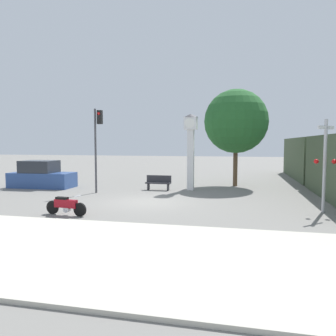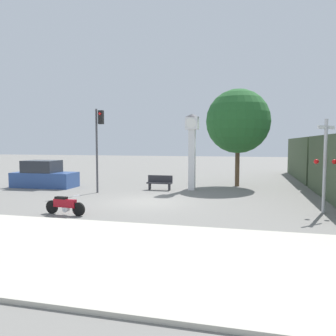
{
  "view_description": "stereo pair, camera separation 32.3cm",
  "coord_description": "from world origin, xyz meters",
  "px_view_note": "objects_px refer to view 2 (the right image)",
  "views": [
    {
      "loc": [
        4.57,
        -15.6,
        2.93
      ],
      "look_at": [
        0.95,
        0.54,
        1.69
      ],
      "focal_mm": 35.0,
      "sensor_mm": 36.0,
      "label": 1
    },
    {
      "loc": [
        4.88,
        -15.52,
        2.93
      ],
      "look_at": [
        0.95,
        0.54,
        1.69
      ],
      "focal_mm": 35.0,
      "sensor_mm": 36.0,
      "label": 2
    }
  ],
  "objects_px": {
    "motorcycle": "(65,205)",
    "freight_train": "(330,162)",
    "parked_car": "(44,176)",
    "clock_tower": "(192,140)",
    "traffic_light": "(99,136)",
    "street_tree": "(238,121)",
    "bench": "(160,182)",
    "railroad_crossing_signal": "(325,162)"
  },
  "relations": [
    {
      "from": "freight_train",
      "to": "bench",
      "type": "height_order",
      "value": "freight_train"
    },
    {
      "from": "railroad_crossing_signal",
      "to": "parked_car",
      "type": "xyz_separation_m",
      "value": [
        -16.49,
        4.47,
        -1.41
      ]
    },
    {
      "from": "traffic_light",
      "to": "street_tree",
      "type": "bearing_deg",
      "value": 32.57
    },
    {
      "from": "clock_tower",
      "to": "street_tree",
      "type": "relative_size",
      "value": 0.72
    },
    {
      "from": "freight_train",
      "to": "parked_car",
      "type": "relative_size",
      "value": 5.36
    },
    {
      "from": "motorcycle",
      "to": "freight_train",
      "type": "xyz_separation_m",
      "value": [
        12.63,
        11.83,
        1.3
      ]
    },
    {
      "from": "motorcycle",
      "to": "parked_car",
      "type": "bearing_deg",
      "value": 136.32
    },
    {
      "from": "clock_tower",
      "to": "traffic_light",
      "type": "relative_size",
      "value": 0.96
    },
    {
      "from": "motorcycle",
      "to": "clock_tower",
      "type": "bearing_deg",
      "value": 72.38
    },
    {
      "from": "railroad_crossing_signal",
      "to": "parked_car",
      "type": "relative_size",
      "value": 0.93
    },
    {
      "from": "street_tree",
      "to": "bench",
      "type": "xyz_separation_m",
      "value": [
        -4.69,
        -3.06,
        -3.95
      ]
    },
    {
      "from": "bench",
      "to": "parked_car",
      "type": "distance_m",
      "value": 7.97
    },
    {
      "from": "bench",
      "to": "clock_tower",
      "type": "bearing_deg",
      "value": 14.08
    },
    {
      "from": "bench",
      "to": "street_tree",
      "type": "bearing_deg",
      "value": 33.08
    },
    {
      "from": "freight_train",
      "to": "railroad_crossing_signal",
      "type": "bearing_deg",
      "value": -103.84
    },
    {
      "from": "clock_tower",
      "to": "traffic_light",
      "type": "height_order",
      "value": "traffic_light"
    },
    {
      "from": "parked_car",
      "to": "freight_train",
      "type": "bearing_deg",
      "value": 11.8
    },
    {
      "from": "freight_train",
      "to": "railroad_crossing_signal",
      "type": "relative_size",
      "value": 5.75
    },
    {
      "from": "traffic_light",
      "to": "railroad_crossing_signal",
      "type": "distance_m",
      "value": 12.17
    },
    {
      "from": "freight_train",
      "to": "bench",
      "type": "bearing_deg",
      "value": -159.99
    },
    {
      "from": "freight_train",
      "to": "traffic_light",
      "type": "xyz_separation_m",
      "value": [
        -13.93,
        -5.89,
        1.68
      ]
    },
    {
      "from": "traffic_light",
      "to": "street_tree",
      "type": "height_order",
      "value": "street_tree"
    },
    {
      "from": "traffic_light",
      "to": "parked_car",
      "type": "xyz_separation_m",
      "value": [
        -4.76,
        1.47,
        -2.63
      ]
    },
    {
      "from": "parked_car",
      "to": "clock_tower",
      "type": "bearing_deg",
      "value": 4.27
    },
    {
      "from": "freight_train",
      "to": "railroad_crossing_signal",
      "type": "xyz_separation_m",
      "value": [
        -2.19,
        -8.88,
        0.46
      ]
    },
    {
      "from": "railroad_crossing_signal",
      "to": "parked_car",
      "type": "bearing_deg",
      "value": 164.85
    },
    {
      "from": "traffic_light",
      "to": "street_tree",
      "type": "distance_m",
      "value": 9.42
    },
    {
      "from": "clock_tower",
      "to": "parked_car",
      "type": "height_order",
      "value": "clock_tower"
    },
    {
      "from": "clock_tower",
      "to": "railroad_crossing_signal",
      "type": "relative_size",
      "value": 1.21
    },
    {
      "from": "traffic_light",
      "to": "street_tree",
      "type": "xyz_separation_m",
      "value": [
        7.89,
        5.04,
        1.06
      ]
    },
    {
      "from": "bench",
      "to": "parked_car",
      "type": "height_order",
      "value": "parked_car"
    },
    {
      "from": "parked_car",
      "to": "bench",
      "type": "bearing_deg",
      "value": 2.17
    },
    {
      "from": "street_tree",
      "to": "parked_car",
      "type": "xyz_separation_m",
      "value": [
        -12.64,
        -3.57,
        -3.69
      ]
    },
    {
      "from": "traffic_light",
      "to": "railroad_crossing_signal",
      "type": "bearing_deg",
      "value": -14.31
    },
    {
      "from": "freight_train",
      "to": "bench",
      "type": "relative_size",
      "value": 14.23
    },
    {
      "from": "motorcycle",
      "to": "clock_tower",
      "type": "xyz_separation_m",
      "value": [
        3.87,
        8.41,
        2.72
      ]
    },
    {
      "from": "freight_train",
      "to": "parked_car",
      "type": "bearing_deg",
      "value": -166.69
    },
    {
      "from": "street_tree",
      "to": "railroad_crossing_signal",
      "type": "bearing_deg",
      "value": -64.4
    },
    {
      "from": "railroad_crossing_signal",
      "to": "bench",
      "type": "bearing_deg",
      "value": 149.77
    },
    {
      "from": "motorcycle",
      "to": "street_tree",
      "type": "relative_size",
      "value": 0.29
    },
    {
      "from": "clock_tower",
      "to": "freight_train",
      "type": "bearing_deg",
      "value": 21.29
    },
    {
      "from": "motorcycle",
      "to": "railroad_crossing_signal",
      "type": "distance_m",
      "value": 10.99
    }
  ]
}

